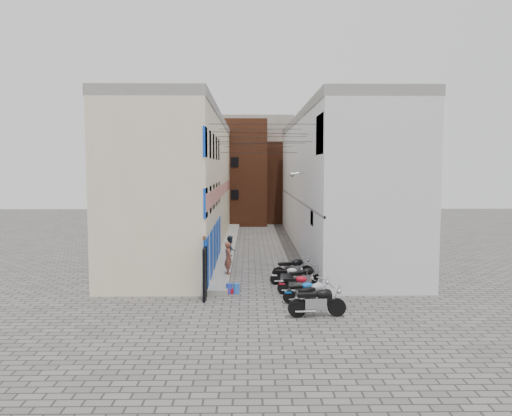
{
  "coord_description": "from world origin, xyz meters",
  "views": [
    {
      "loc": [
        -0.66,
        -21.02,
        5.53
      ],
      "look_at": [
        -0.24,
        9.87,
        3.0
      ],
      "focal_mm": 35.0,
      "sensor_mm": 36.0,
      "label": 1
    }
  ],
  "objects_px": {
    "motorcycle_e": "(304,277)",
    "water_jug_near": "(236,288)",
    "person_a": "(228,258)",
    "motorcycle_a": "(317,300)",
    "motorcycle_b": "(314,293)",
    "motorcycle_g": "(293,267)",
    "motorcycle_f": "(288,275)",
    "water_jug_far": "(229,288)",
    "person_b": "(231,249)",
    "red_crate": "(229,291)",
    "motorcycle_c": "(303,290)",
    "motorcycle_d": "(297,283)"
  },
  "relations": [
    {
      "from": "person_a",
      "to": "motorcycle_c",
      "type": "bearing_deg",
      "value": -160.32
    },
    {
      "from": "motorcycle_a",
      "to": "person_a",
      "type": "relative_size",
      "value": 1.36
    },
    {
      "from": "motorcycle_c",
      "to": "motorcycle_f",
      "type": "bearing_deg",
      "value": 171.86
    },
    {
      "from": "motorcycle_g",
      "to": "red_crate",
      "type": "bearing_deg",
      "value": -65.27
    },
    {
      "from": "motorcycle_a",
      "to": "person_b",
      "type": "distance_m",
      "value": 9.84
    },
    {
      "from": "motorcycle_d",
      "to": "person_a",
      "type": "distance_m",
      "value": 4.43
    },
    {
      "from": "motorcycle_b",
      "to": "motorcycle_c",
      "type": "bearing_deg",
      "value": 155.49
    },
    {
      "from": "motorcycle_e",
      "to": "person_a",
      "type": "distance_m",
      "value": 4.19
    },
    {
      "from": "motorcycle_c",
      "to": "person_a",
      "type": "height_order",
      "value": "person_a"
    },
    {
      "from": "motorcycle_c",
      "to": "motorcycle_g",
      "type": "height_order",
      "value": "motorcycle_g"
    },
    {
      "from": "motorcycle_a",
      "to": "water_jug_far",
      "type": "distance_m",
      "value": 4.88
    },
    {
      "from": "motorcycle_b",
      "to": "water_jug_far",
      "type": "height_order",
      "value": "motorcycle_b"
    },
    {
      "from": "motorcycle_g",
      "to": "motorcycle_d",
      "type": "bearing_deg",
      "value": -17.66
    },
    {
      "from": "motorcycle_a",
      "to": "motorcycle_e",
      "type": "height_order",
      "value": "motorcycle_a"
    },
    {
      "from": "motorcycle_a",
      "to": "motorcycle_b",
      "type": "bearing_deg",
      "value": 175.89
    },
    {
      "from": "water_jug_far",
      "to": "motorcycle_d",
      "type": "bearing_deg",
      "value": -4.48
    },
    {
      "from": "motorcycle_d",
      "to": "water_jug_near",
      "type": "relative_size",
      "value": 3.87
    },
    {
      "from": "person_a",
      "to": "red_crate",
      "type": "bearing_deg",
      "value": 166.09
    },
    {
      "from": "motorcycle_c",
      "to": "water_jug_far",
      "type": "relative_size",
      "value": 3.95
    },
    {
      "from": "person_b",
      "to": "motorcycle_g",
      "type": "bearing_deg",
      "value": -126.64
    },
    {
      "from": "water_jug_far",
      "to": "red_crate",
      "type": "distance_m",
      "value": 0.11
    },
    {
      "from": "motorcycle_g",
      "to": "motorcycle_f",
      "type": "bearing_deg",
      "value": -33.24
    },
    {
      "from": "person_a",
      "to": "motorcycle_b",
      "type": "bearing_deg",
      "value": -163.37
    },
    {
      "from": "motorcycle_b",
      "to": "red_crate",
      "type": "distance_m",
      "value": 4.24
    },
    {
      "from": "motorcycle_f",
      "to": "water_jug_near",
      "type": "xyz_separation_m",
      "value": [
        -2.4,
        -1.58,
        -0.27
      ]
    },
    {
      "from": "motorcycle_b",
      "to": "water_jug_near",
      "type": "distance_m",
      "value": 3.98
    },
    {
      "from": "person_b",
      "to": "red_crate",
      "type": "height_order",
      "value": "person_b"
    },
    {
      "from": "person_a",
      "to": "water_jug_far",
      "type": "xyz_separation_m",
      "value": [
        0.15,
        -2.87,
        -0.83
      ]
    },
    {
      "from": "motorcycle_a",
      "to": "water_jug_near",
      "type": "bearing_deg",
      "value": -142.5
    },
    {
      "from": "motorcycle_f",
      "to": "person_b",
      "type": "relative_size",
      "value": 1.11
    },
    {
      "from": "person_b",
      "to": "motorcycle_a",
      "type": "bearing_deg",
      "value": -151.68
    },
    {
      "from": "motorcycle_c",
      "to": "motorcycle_d",
      "type": "xyz_separation_m",
      "value": [
        -0.13,
        1.27,
        -0.0
      ]
    },
    {
      "from": "person_a",
      "to": "red_crate",
      "type": "relative_size",
      "value": 4.55
    },
    {
      "from": "person_a",
      "to": "water_jug_near",
      "type": "xyz_separation_m",
      "value": [
        0.46,
        -2.87,
        -0.83
      ]
    },
    {
      "from": "motorcycle_a",
      "to": "person_a",
      "type": "xyz_separation_m",
      "value": [
        -3.54,
        6.35,
        0.42
      ]
    },
    {
      "from": "red_crate",
      "to": "person_b",
      "type": "bearing_deg",
      "value": 91.51
    },
    {
      "from": "red_crate",
      "to": "motorcycle_d",
      "type": "bearing_deg",
      "value": -4.48
    },
    {
      "from": "motorcycle_f",
      "to": "motorcycle_g",
      "type": "height_order",
      "value": "motorcycle_g"
    },
    {
      "from": "motorcycle_c",
      "to": "motorcycle_f",
      "type": "height_order",
      "value": "motorcycle_c"
    },
    {
      "from": "motorcycle_e",
      "to": "motorcycle_f",
      "type": "bearing_deg",
      "value": -170.06
    },
    {
      "from": "water_jug_far",
      "to": "motorcycle_e",
      "type": "bearing_deg",
      "value": 10.73
    },
    {
      "from": "motorcycle_b",
      "to": "motorcycle_g",
      "type": "height_order",
      "value": "motorcycle_b"
    },
    {
      "from": "motorcycle_d",
      "to": "person_a",
      "type": "height_order",
      "value": "person_a"
    },
    {
      "from": "motorcycle_d",
      "to": "motorcycle_c",
      "type": "bearing_deg",
      "value": 12.39
    },
    {
      "from": "red_crate",
      "to": "motorcycle_a",
      "type": "bearing_deg",
      "value": -45.74
    },
    {
      "from": "motorcycle_e",
      "to": "motorcycle_g",
      "type": "relative_size",
      "value": 0.96
    },
    {
      "from": "motorcycle_c",
      "to": "water_jug_far",
      "type": "bearing_deg",
      "value": -131.17
    },
    {
      "from": "person_a",
      "to": "person_b",
      "type": "distance_m",
      "value": 2.82
    },
    {
      "from": "motorcycle_e",
      "to": "water_jug_near",
      "type": "relative_size",
      "value": 4.64
    },
    {
      "from": "person_b",
      "to": "motorcycle_b",
      "type": "bearing_deg",
      "value": -149.34
    }
  ]
}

